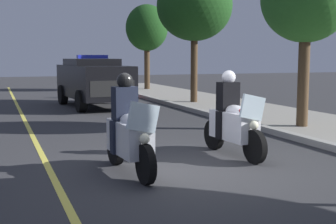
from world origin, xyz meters
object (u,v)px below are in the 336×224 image
Objects in this scene: cyclist_background at (113,81)px; police_suv at (93,80)px; tree_behind_suv at (147,28)px; police_motorcycle_lead_left at (129,133)px; police_motorcycle_lead_right at (233,121)px; tree_far_back at (194,6)px.

police_suv is at bearing -25.47° from cyclist_background.
police_suv is at bearing -31.75° from tree_behind_suv.
cyclist_background is 0.36× the size of tree_behind_suv.
police_motorcycle_lead_left is 2.42m from police_motorcycle_lead_right.
police_motorcycle_lead_right is at bearing 4.38° from police_suv.
tree_far_back is 1.11× the size of tree_behind_suv.
cyclist_background is at bearing -147.38° from tree_far_back.
tree_behind_suv reaches higher than police_suv.
police_suv is 5.12m from tree_far_back.
cyclist_background is at bearing 176.28° from police_motorcycle_lead_right.
police_motorcycle_lead_left is 10.77m from police_suv.
police_motorcycle_lead_right is at bearing -3.72° from cyclist_background.
tree_behind_suv is at bearing 143.61° from cyclist_background.
cyclist_background is at bearing -36.39° from tree_behind_suv.
tree_far_back reaches higher than tree_behind_suv.
police_suv is 1.03× the size of tree_behind_suv.
police_motorcycle_lead_left reaches higher than cyclist_background.
tree_behind_suv is at bearing 148.25° from police_suv.
tree_behind_suv is (-18.27, 6.29, 2.90)m from police_motorcycle_lead_left.
police_motorcycle_lead_right is at bearing 105.04° from police_motorcycle_lead_left.
tree_far_back is at bearing 32.62° from cyclist_background.
police_motorcycle_lead_left is 12.16m from tree_far_back.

